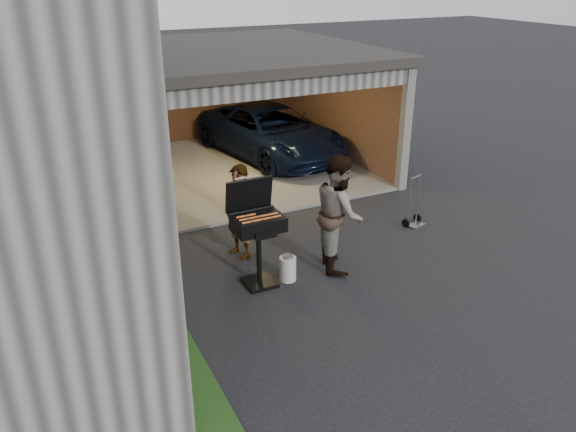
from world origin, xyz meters
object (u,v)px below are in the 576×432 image
Objects in this scene: man at (339,212)px; bbq_grill at (257,226)px; plywood_panel at (148,284)px; hand_truck at (414,216)px; minivan at (270,134)px; woman at (239,212)px; propane_tank at (288,269)px.

bbq_grill is (-1.40, 0.06, 0.02)m from man.
plywood_panel is (-3.14, -0.08, -0.46)m from man.
bbq_grill reaches higher than hand_truck.
minivan is 5.45m from woman.
man is 2.39m from hand_truck.
man is at bearing -2.39° from bbq_grill.
bbq_grill is at bearing 4.50° from plywood_panel.
propane_tank is (0.36, -1.10, -0.62)m from woman.
woman is at bearing 71.23° from man.
propane_tank is (0.46, -0.12, -0.79)m from bbq_grill.
plywood_panel is (-4.59, -5.82, -0.13)m from minivan.
minivan reaches higher than hand_truck.
propane_tank is 0.39× the size of plywood_panel.
man reaches higher than bbq_grill.
propane_tank is 0.40× the size of hand_truck.
minivan is 4.46× the size of plywood_panel.
bbq_grill is at bearing 107.53° from man.
propane_tank is at bearing -1.34° from woman.
propane_tank is at bearing 178.30° from hand_truck.
minivan is at bearing 67.61° from propane_tank.
hand_truck is (3.09, 0.77, -0.01)m from propane_tank.
woman is at bearing 31.33° from plywood_panel.
minivan is 4.59× the size of hand_truck.
man is (-1.45, -5.74, 0.33)m from minivan.
bbq_grill is 1.66× the size of hand_truck.
man reaches higher than hand_truck.
woman is 1.59× the size of plywood_panel.
minivan is at bearing 5.77° from man.
woman is at bearing 84.19° from bbq_grill.
hand_truck is at bearing 65.16° from woman.
plywood_panel is at bearing -137.83° from minivan.
woman is at bearing 107.94° from propane_tank.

